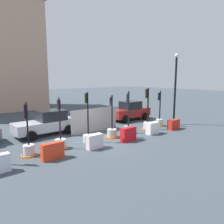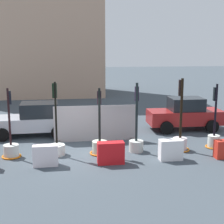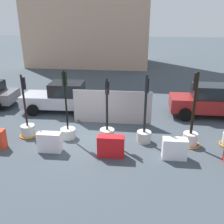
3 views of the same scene
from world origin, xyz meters
name	(u,v)px [view 3 (image 3 of 3)]	position (x,y,z in m)	size (l,w,h in m)	color
ground_plane	(86,138)	(0.00, 0.00, 0.00)	(120.00, 120.00, 0.00)	#3D474F
traffic_light_2	(28,128)	(-2.82, -0.05, 0.44)	(0.83, 0.83, 3.00)	beige
traffic_light_3	(68,127)	(-0.87, -0.01, 0.55)	(0.70, 0.70, 3.23)	silver
traffic_light_4	(107,132)	(1.01, -0.13, 0.46)	(0.89, 0.89, 2.95)	#B0B5A1
traffic_light_5	(144,130)	(2.69, 0.01, 0.59)	(0.66, 0.66, 3.14)	#B5B8B1
traffic_light_6	(191,132)	(4.73, -0.05, 0.62)	(0.91, 0.91, 3.32)	silver
construction_barrier_2	(50,142)	(-1.29, -1.33, 0.43)	(1.00, 0.43, 0.86)	white
construction_barrier_3	(111,146)	(1.34, -1.43, 0.45)	(1.10, 0.45, 0.91)	red
construction_barrier_4	(175,149)	(3.90, -1.30, 0.44)	(0.98, 0.48, 0.87)	white
car_silver_hatchback	(62,97)	(-2.20, 3.47, 0.85)	(4.50, 2.25, 1.77)	#B1B5C0
car_red_compact	(208,101)	(6.26, 3.57, 0.90)	(4.18, 2.03, 1.85)	maroon
building_main_facade	(89,0)	(-3.58, 19.29, 6.96)	(13.83, 7.68, 13.89)	tan
site_fence_panel	(112,108)	(1.00, 1.94, 0.86)	(4.15, 0.50, 1.82)	#9F9799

